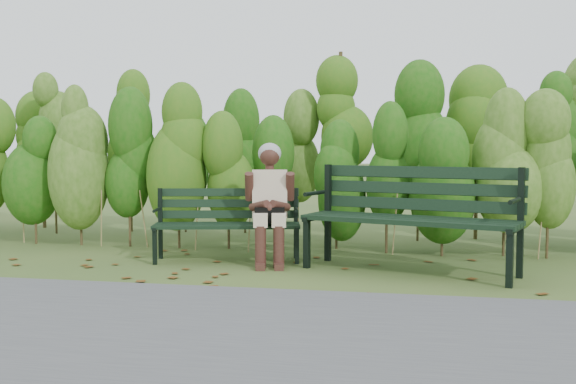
# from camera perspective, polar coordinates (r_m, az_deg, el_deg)

# --- Properties ---
(ground) EXTENTS (80.00, 80.00, 0.00)m
(ground) POSITION_cam_1_polar(r_m,az_deg,el_deg) (6.70, -0.58, -6.62)
(ground) COLOR #385223
(footpath) EXTENTS (60.00, 2.50, 0.01)m
(footpath) POSITION_cam_1_polar(r_m,az_deg,el_deg) (4.61, -6.21, -11.44)
(footpath) COLOR #474749
(footpath) RESTS_ON ground
(hedge_band) EXTENTS (11.04, 1.67, 2.42)m
(hedge_band) POSITION_cam_1_polar(r_m,az_deg,el_deg) (8.41, 1.98, 4.15)
(hedge_band) COLOR #47381E
(hedge_band) RESTS_ON ground
(leaf_litter) EXTENTS (5.98, 1.95, 0.01)m
(leaf_litter) POSITION_cam_1_polar(r_m,az_deg,el_deg) (6.65, 0.01, -6.67)
(leaf_litter) COLOR brown
(leaf_litter) RESTS_ON ground
(bench_left) EXTENTS (1.61, 0.82, 0.77)m
(bench_left) POSITION_cam_1_polar(r_m,az_deg,el_deg) (7.24, -5.14, -2.21)
(bench_left) COLOR black
(bench_left) RESTS_ON ground
(bench_right) EXTENTS (2.16, 1.26, 1.03)m
(bench_right) POSITION_cam_1_polar(r_m,az_deg,el_deg) (6.67, 10.55, -1.46)
(bench_right) COLOR black
(bench_right) RESTS_ON ground
(seated_woman) EXTENTS (0.55, 0.81, 1.26)m
(seated_woman) POSITION_cam_1_polar(r_m,az_deg,el_deg) (7.04, -1.56, -0.42)
(seated_woman) COLOR beige
(seated_woman) RESTS_ON ground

